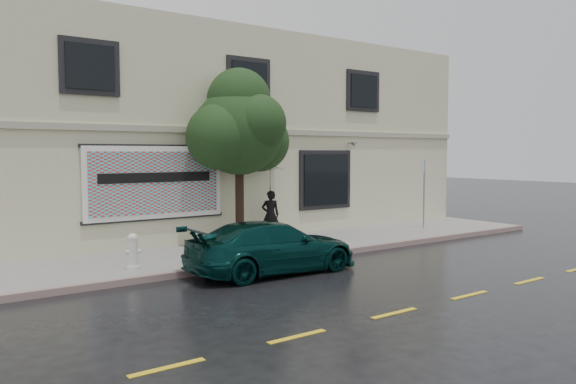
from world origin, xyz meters
TOP-DOWN VIEW (x-y plane):
  - ground at (0.00, 0.00)m, footprint 90.00×90.00m
  - sidewalk at (0.00, 3.25)m, footprint 20.00×3.50m
  - curb at (0.00, 1.50)m, footprint 20.00×0.18m
  - road_marking at (0.00, -3.50)m, footprint 19.00×0.12m
  - building at (0.00, 9.00)m, footprint 20.00×8.12m
  - billboard at (-3.20, 4.92)m, footprint 4.30×0.16m
  - car at (-2.04, 0.64)m, footprint 4.40×2.05m
  - pedestrian at (0.35, 4.26)m, footprint 0.67×0.57m
  - umbrella at (0.35, 4.26)m, footprint 1.20×1.20m
  - street_tree at (-0.82, 4.20)m, footprint 2.69×2.69m
  - fire_hydrant at (-4.89, 2.33)m, footprint 0.35×0.33m
  - sign_pole at (6.44, 3.20)m, footprint 0.31×0.05m

SIDE VIEW (x-z plane):
  - ground at x=0.00m, z-range 0.00..0.00m
  - road_marking at x=0.00m, z-range 0.00..0.01m
  - sidewalk at x=0.00m, z-range 0.00..0.15m
  - curb at x=0.00m, z-range -0.01..0.15m
  - fire_hydrant at x=-4.89m, z-range 0.14..1.00m
  - car at x=-2.04m, z-range 0.00..1.26m
  - pedestrian at x=0.35m, z-range 0.15..1.71m
  - sign_pole at x=6.44m, z-range 0.41..2.91m
  - billboard at x=-3.20m, z-range 0.95..3.15m
  - umbrella at x=0.35m, z-range 1.71..2.41m
  - building at x=0.00m, z-range 0.00..7.00m
  - street_tree at x=-0.82m, z-range 1.17..5.94m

